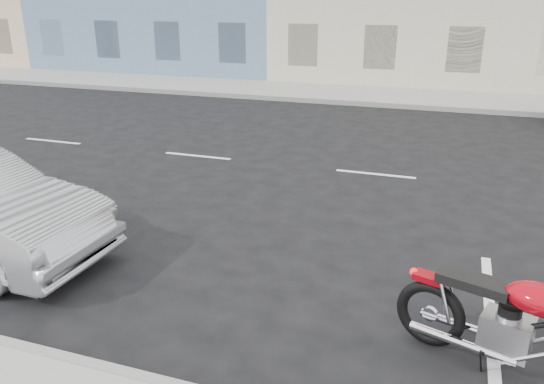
% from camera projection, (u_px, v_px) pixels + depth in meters
% --- Properties ---
extents(ground, '(120.00, 120.00, 0.00)m').
position_uv_depth(ground, '(480.00, 185.00, 10.13)').
color(ground, black).
rests_on(ground, ground).
extents(sidewalk_far, '(80.00, 3.40, 0.15)m').
position_uv_depth(sidewalk_far, '(329.00, 93.00, 19.35)').
color(sidewalk_far, gray).
rests_on(sidewalk_far, ground).
extents(curb_far, '(80.00, 0.12, 0.16)m').
position_uv_depth(curb_far, '(318.00, 101.00, 17.84)').
color(curb_far, gray).
rests_on(curb_far, ground).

